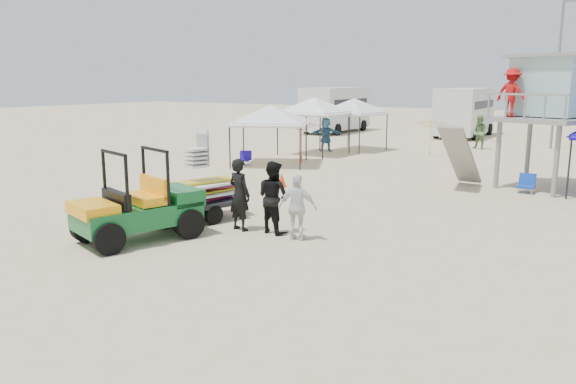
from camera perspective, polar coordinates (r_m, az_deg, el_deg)
The scene contains 20 objects.
ground at distance 10.75m, azimuth -10.87°, elevation -9.21°, with size 140.00×140.00×0.00m, color beige.
utility_cart at distance 13.61m, azimuth -15.28°, elevation -0.74°, with size 2.18×3.08×2.12m.
surf_trailer at distance 15.28m, azimuth -8.85°, elevation 0.38°, with size 1.85×2.58×2.16m.
man_left at distance 14.11m, azimuth -4.95°, elevation -0.26°, with size 0.67×0.44×1.83m, color black.
man_mid at distance 13.84m, azimuth -1.51°, elevation -0.52°, with size 0.87×0.68×1.80m, color black.
man_right at distance 13.22m, azimuth 0.99°, elevation -1.59°, with size 0.92×0.38×1.57m, color silver.
lifeguard_tower at distance 21.37m, azimuth 24.62°, elevation 9.25°, with size 3.60×3.60×4.51m.
canopy_white_a at distance 25.26m, azimuth -1.87°, elevation 8.50°, with size 4.23×4.23×3.07m.
canopy_white_b at distance 28.90m, azimuth 2.67°, elevation 9.30°, with size 2.98×2.98×3.31m.
canopy_white_c at distance 30.84m, azimuth 6.74°, elevation 9.17°, with size 3.20×3.20×3.21m.
umbrella_a at distance 25.83m, azimuth 1.32°, elevation 5.12°, with size 2.13×2.17×1.96m, color #C83E15.
umbrella_b at distance 29.18m, azimuth 14.31°, elevation 5.37°, with size 2.02×2.06×1.85m, color gold.
cone_near at distance 20.01m, azimuth -0.66°, elevation 1.23°, with size 0.34×0.34×0.50m, color #ED3D07.
cone_far at distance 19.07m, azimuth 0.94°, elevation 0.74°, with size 0.34×0.34×0.50m, color #FF5C08.
beach_chair_a at distance 25.39m, azimuth -4.45°, elevation 3.47°, with size 0.72×0.80×0.64m.
beach_chair_b at distance 20.64m, azimuth 23.07°, elevation 0.81°, with size 0.55×0.58×0.64m.
rv_far_left at distance 41.91m, azimuth 4.87°, elevation 8.54°, with size 2.64×6.80×3.25m.
rv_mid_left at distance 40.15m, azimuth 17.52°, elevation 7.95°, with size 2.65×6.50×3.25m.
light_pole_left at distance 34.59m, azimuth 25.66°, elevation 10.59°, with size 0.14×0.14×8.00m, color slate.
distant_beachgoers at distance 31.43m, azimuth 13.90°, elevation 5.76°, with size 15.58×9.76×1.86m.
Camera 1 is at (6.89, -7.37, 3.71)m, focal length 35.00 mm.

